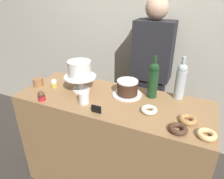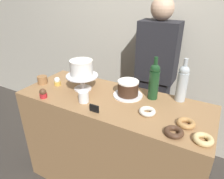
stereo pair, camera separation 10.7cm
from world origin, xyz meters
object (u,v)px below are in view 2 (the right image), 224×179
at_px(cookie_stack, 42,80).
at_px(wine_bottle_green, 154,81).
at_px(cupcake_chocolate, 43,93).
at_px(cake_stand_pedestal, 82,80).
at_px(donut_sugar, 147,111).
at_px(donut_chocolate, 174,132).
at_px(price_sign_chalkboard, 94,108).
at_px(barista_figure, 155,80).
at_px(chocolate_round_cake, 128,88).
at_px(donut_maple, 186,123).
at_px(wine_bottle_clear, 182,83).
at_px(white_layer_cake, 81,68).
at_px(donut_glazed, 203,139).
at_px(cupcake_vanilla, 57,81).
at_px(coffee_cup_ceramic, 84,97).

bearing_deg(cookie_stack, wine_bottle_green, 12.42).
bearing_deg(cupcake_chocolate, cake_stand_pedestal, 56.21).
bearing_deg(donut_sugar, donut_chocolate, -32.77).
height_order(wine_bottle_green, price_sign_chalkboard, wine_bottle_green).
height_order(cupcake_chocolate, barista_figure, barista_figure).
height_order(donut_sugar, price_sign_chalkboard, price_sign_chalkboard).
distance_m(chocolate_round_cake, donut_chocolate, 0.53).
bearing_deg(donut_maple, wine_bottle_green, 141.07).
distance_m(cupcake_chocolate, cookie_stack, 0.28).
bearing_deg(cupcake_chocolate, price_sign_chalkboard, 2.34).
bearing_deg(cupcake_chocolate, wine_bottle_clear, 26.66).
bearing_deg(donut_sugar, donut_maple, -2.79).
distance_m(white_layer_cake, cupcake_chocolate, 0.35).
bearing_deg(donut_glazed, cupcake_vanilla, 171.87).
height_order(cake_stand_pedestal, cookie_stack, cake_stand_pedestal).
xyz_separation_m(donut_maple, cookie_stack, (-1.24, 0.03, 0.02)).
relative_size(chocolate_round_cake, price_sign_chalkboard, 2.33).
relative_size(wine_bottle_green, donut_glazed, 2.91).
xyz_separation_m(cake_stand_pedestal, chocolate_round_cake, (0.38, 0.08, -0.02)).
height_order(white_layer_cake, cupcake_vanilla, white_layer_cake).
bearing_deg(donut_chocolate, price_sign_chalkboard, -178.01).
bearing_deg(wine_bottle_clear, chocolate_round_cake, -161.48).
bearing_deg(white_layer_cake, donut_maple, -7.09).
xyz_separation_m(cookie_stack, price_sign_chalkboard, (0.66, -0.17, -0.01)).
bearing_deg(price_sign_chalkboard, donut_sugar, 25.42).
relative_size(chocolate_round_cake, donut_maple, 1.46).
xyz_separation_m(cupcake_chocolate, donut_maple, (1.03, 0.16, -0.02)).
bearing_deg(white_layer_cake, barista_figure, 54.22).
bearing_deg(donut_sugar, wine_bottle_clear, 62.99).
bearing_deg(price_sign_chalkboard, coffee_cup_ceramic, 151.52).
height_order(cookie_stack, barista_figure, barista_figure).
relative_size(white_layer_cake, donut_chocolate, 1.65).
bearing_deg(cupcake_chocolate, cookie_stack, 137.10).
bearing_deg(donut_maple, donut_chocolate, -109.55).
xyz_separation_m(donut_glazed, coffee_cup_ceramic, (-0.83, 0.05, 0.03)).
bearing_deg(cupcake_vanilla, donut_chocolate, -10.06).
bearing_deg(wine_bottle_green, donut_sugar, -79.64).
relative_size(cupcake_chocolate, price_sign_chalkboard, 1.06).
distance_m(white_layer_cake, chocolate_round_cake, 0.40).
height_order(donut_glazed, donut_maple, same).
bearing_deg(donut_maple, cake_stand_pedestal, 172.91).
bearing_deg(wine_bottle_green, donut_glazed, -40.47).
xyz_separation_m(cake_stand_pedestal, wine_bottle_green, (0.56, 0.13, 0.06)).
xyz_separation_m(donut_chocolate, barista_figure, (-0.38, 0.83, -0.07)).
xyz_separation_m(cake_stand_pedestal, white_layer_cake, (0.00, -0.00, 0.10)).
height_order(cake_stand_pedestal, coffee_cup_ceramic, cake_stand_pedestal).
height_order(coffee_cup_ceramic, barista_figure, barista_figure).
relative_size(donut_chocolate, barista_figure, 0.07).
height_order(cupcake_chocolate, donut_maple, cupcake_chocolate).
bearing_deg(cupcake_vanilla, coffee_cup_ceramic, -18.76).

